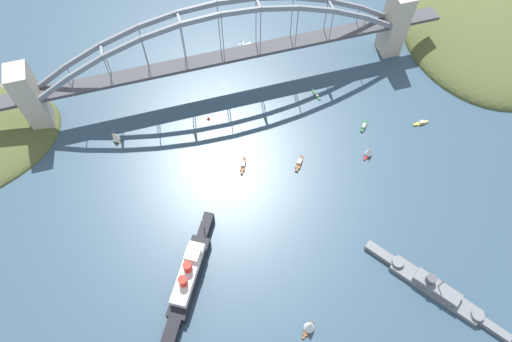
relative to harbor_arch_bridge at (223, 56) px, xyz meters
name	(u,v)px	position (x,y,z in m)	size (l,w,h in m)	color
ground_plane	(225,84)	(0.00, 0.00, -27.45)	(1400.00, 1400.00, 0.00)	#334C60
harbor_arch_bridge	(223,56)	(0.00, 0.00, 0.00)	(305.34, 16.39, 66.58)	#BCB29E
headland_west_shore	(480,40)	(-193.22, 10.30, -27.45)	(110.12, 132.86, 27.49)	#4C562D
ocean_liner	(189,277)	(52.27, 130.86, -21.69)	(43.14, 69.79, 18.64)	black
naval_cruiser	(434,288)	(-72.53, 171.83, -24.42)	(53.65, 70.65, 17.33)	slate
seaplane_taxiing_near_bridge	(244,46)	(-21.62, -29.81, -25.58)	(11.15, 7.52, 4.75)	#B7B7B2
small_boat_0	(316,95)	(-57.65, 27.11, -26.77)	(3.22, 10.04, 1.93)	#2D6B3D
small_boat_1	(364,126)	(-78.81, 60.74, -26.57)	(7.84, 9.17, 2.43)	#2D6B3D
small_boat_2	(310,326)	(-1.49, 172.75, -22.00)	(9.06, 8.56, 11.70)	brown
small_boat_3	(421,123)	(-116.04, 68.70, -26.63)	(10.65, 2.48, 2.28)	gold
small_boat_5	(369,151)	(-72.85, 81.84, -23.18)	(7.60, 7.12, 9.14)	#B2231E
small_boat_6	(243,165)	(5.41, 68.27, -26.67)	(6.38, 12.20, 2.18)	brown
small_boat_7	(115,136)	(78.80, 26.98, -22.96)	(6.66, 8.61, 9.63)	gold
small_boat_8	(299,163)	(-28.75, 76.30, -26.52)	(8.39, 11.12, 2.59)	brown
channel_marker_buoy	(208,118)	(18.12, 26.83, -26.33)	(2.20, 2.20, 2.75)	red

